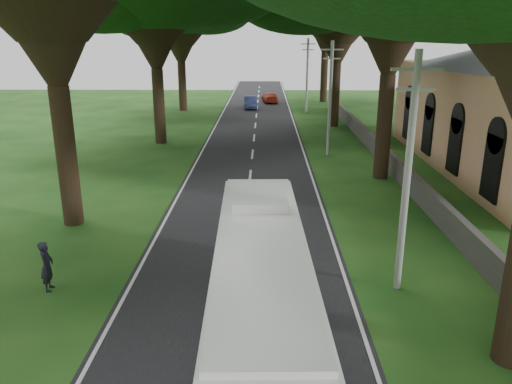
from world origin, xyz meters
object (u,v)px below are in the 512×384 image
Objects in this scene: pole_near at (408,172)px; pole_mid at (330,97)px; pole_far at (307,75)px; coach_bus at (261,290)px; distant_car_c at (270,97)px; distant_car_b at (250,102)px; pedestrian at (47,266)px.

pole_near is 20.00m from pole_mid.
pole_mid is 20.00m from pole_far.
distant_car_c is (0.76, 52.49, -1.15)m from coach_bus.
distant_car_b is (-6.30, 43.64, -3.46)m from pole_near.
pole_near and pole_far have the same top height.
pole_far is (0.00, 40.00, 0.00)m from pole_near.
pole_far is at bearing -25.56° from pedestrian.
pole_near and pole_mid have the same top height.
coach_bus reaches higher than pedestrian.
distant_car_b is at bearing 59.52° from distant_car_c.
pole_far is at bearing 107.35° from distant_car_c.
pedestrian is (-7.31, 3.21, -0.93)m from coach_bus.
distant_car_b is at bearing 104.92° from pole_mid.
distant_car_c is at bearing 62.09° from distant_car_b.
pole_mid reaches higher than distant_car_c.
pole_near is at bearing -90.00° from pole_mid.
coach_bus is (-4.70, -23.56, -2.36)m from pole_mid.
pole_far reaches higher than distant_car_c.
distant_car_b is 5.80m from distant_car_c.
pole_mid is 0.69× the size of coach_bus.
coach_bus is at bearing 82.72° from distant_car_c.
pole_mid is at bearing -39.54° from pedestrian.
pole_mid is 1.00× the size of pole_far.
pedestrian is at bearing 154.67° from coach_bus.
coach_bus is 2.74× the size of distant_car_b.
pole_mid is 4.48× the size of pedestrian.
coach_bus is at bearing -91.95° from distant_car_b.
distant_car_b is at bearing 98.21° from pole_near.
pole_far is 8.06m from distant_car_b.
pole_near reaches higher than coach_bus.
pedestrian is (-12.02, -20.35, -3.29)m from pole_mid.
pole_mid is 23.86m from pedestrian.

